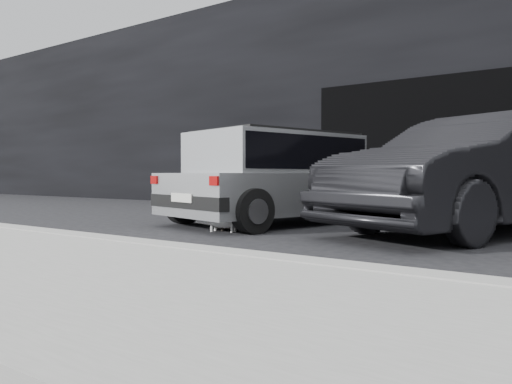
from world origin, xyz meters
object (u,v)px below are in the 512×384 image
Objects in this scene: second_car at (483,173)px; cat_siamese at (226,221)px; cat_white at (226,220)px; silver_hatchback at (281,174)px.

cat_siamese is at bearing -128.64° from second_car.
cat_white is (-2.68, -1.79, -0.60)m from second_car.
silver_hatchback is at bearing -79.16° from cat_siamese.
second_car reaches higher than cat_siamese.
silver_hatchback is at bearing -151.06° from second_car.
cat_white reaches higher than cat_siamese.
second_car is at bearing -136.01° from cat_siamese.
cat_siamese is at bearing -156.86° from cat_white.
cat_white is (0.06, -1.41, -0.59)m from silver_hatchback.
silver_hatchback is 1.41m from cat_siamese.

